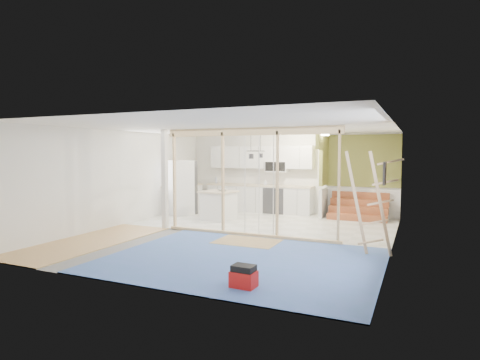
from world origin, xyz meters
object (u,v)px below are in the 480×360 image
at_px(fridge, 179,188).
at_px(ladder, 371,203).
at_px(island, 219,206).
at_px(toolbox, 244,277).

bearing_deg(fridge, ladder, 0.46).
xyz_separation_m(island, ladder, (4.55, -2.42, 0.60)).
xyz_separation_m(toolbox, ladder, (1.51, 2.70, 0.87)).
bearing_deg(island, ladder, -20.39).
height_order(fridge, island, fridge).
height_order(island, toolbox, island).
xyz_separation_m(fridge, toolbox, (4.67, -5.50, -0.71)).
bearing_deg(ladder, island, 135.70).
distance_m(island, ladder, 5.19).
relative_size(toolbox, ladder, 0.19).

